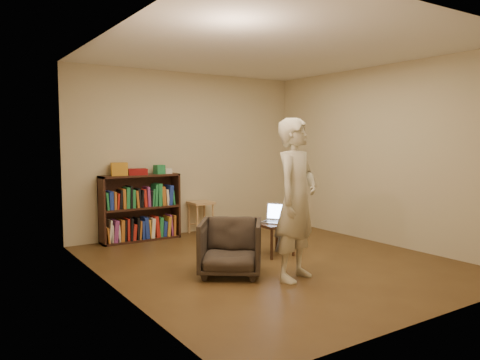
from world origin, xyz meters
TOP-DOWN VIEW (x-y plane):
  - floor at (0.00, 0.00)m, footprint 4.50×4.50m
  - ceiling at (0.00, 0.00)m, footprint 4.50×4.50m
  - wall_back at (0.00, 2.25)m, footprint 4.00×0.00m
  - wall_left at (-2.00, 0.00)m, footprint 0.00×4.50m
  - wall_right at (2.00, 0.00)m, footprint 0.00×4.50m
  - bookshelf at (-0.91, 2.09)m, footprint 1.20×0.30m
  - box_yellow at (-1.22, 2.10)m, footprint 0.26×0.21m
  - red_cloth at (-0.96, 2.06)m, footprint 0.31×0.26m
  - box_green at (-0.60, 2.07)m, footprint 0.15×0.15m
  - box_white at (-0.46, 2.05)m, footprint 0.12×0.12m
  - stool at (0.10, 2.03)m, footprint 0.36×0.36m
  - armchair at (-0.74, -0.20)m, footprint 0.96×0.96m
  - side_table at (0.23, 0.25)m, footprint 0.42×0.42m
  - laptop at (0.30, 0.30)m, footprint 0.42×0.43m
  - person at (-0.23, -0.73)m, footprint 0.75×0.63m

SIDE VIEW (x-z plane):
  - floor at x=0.00m, z-range 0.00..0.00m
  - armchair at x=-0.74m, z-range 0.00..0.63m
  - side_table at x=0.23m, z-range 0.14..0.57m
  - stool at x=0.10m, z-range 0.16..0.68m
  - bookshelf at x=-0.91m, z-range -0.06..0.94m
  - laptop at x=0.30m, z-range 0.36..0.61m
  - person at x=-0.23m, z-range 0.00..1.76m
  - box_white at x=-0.46m, z-range 1.00..1.08m
  - red_cloth at x=-0.96m, z-range 1.00..1.09m
  - box_green at x=-0.60m, z-range 1.00..1.14m
  - box_yellow at x=-1.22m, z-range 1.00..1.19m
  - wall_back at x=0.00m, z-range -0.70..3.30m
  - wall_left at x=-2.00m, z-range -0.95..3.55m
  - wall_right at x=2.00m, z-range -0.95..3.55m
  - ceiling at x=0.00m, z-range 2.60..2.60m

